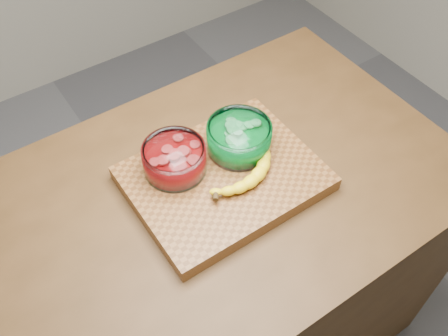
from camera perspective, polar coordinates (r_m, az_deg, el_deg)
ground at (r=2.03m, az=0.00°, el=-17.66°), size 3.50×3.50×0.00m
counter at (r=1.62m, az=0.00°, el=-11.64°), size 1.20×0.80×0.90m
cutting_board at (r=1.23m, az=0.00°, el=-1.20°), size 0.45×0.35×0.04m
bowl_red at (r=1.20m, az=-5.68°, el=1.00°), size 0.15×0.15×0.07m
bowl_green at (r=1.24m, az=1.73°, el=3.44°), size 0.16×0.16×0.08m
banana at (r=1.20m, az=1.99°, el=0.08°), size 0.24×0.15×0.04m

